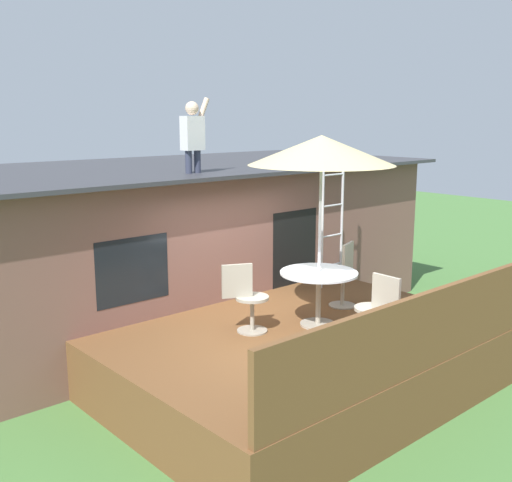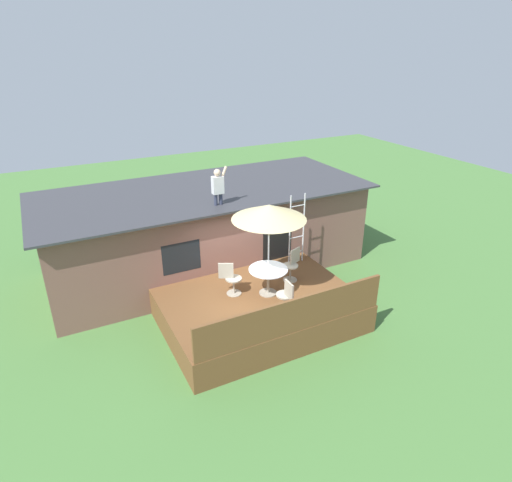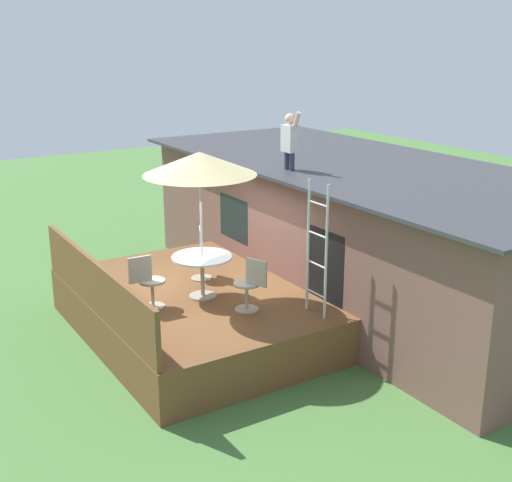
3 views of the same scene
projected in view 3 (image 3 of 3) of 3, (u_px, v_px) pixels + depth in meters
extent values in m
plane|color=#477538|center=(201.00, 331.00, 12.32)|extent=(40.00, 40.00, 0.00)
cube|color=brown|center=(356.00, 231.00, 13.75)|extent=(10.00, 4.00, 2.68)
cube|color=#38383D|center=(360.00, 165.00, 13.35)|extent=(10.50, 4.50, 0.06)
cube|color=black|center=(234.00, 218.00, 13.92)|extent=(1.10, 0.03, 0.90)
cube|color=black|center=(325.00, 286.00, 11.57)|extent=(1.00, 0.03, 2.00)
cube|color=brown|center=(200.00, 311.00, 12.20)|extent=(5.05, 3.88, 0.80)
cube|color=brown|center=(96.00, 287.00, 11.00)|extent=(4.95, 0.08, 0.90)
cylinder|color=#A59E8C|center=(203.00, 296.00, 11.79)|extent=(0.48, 0.48, 0.03)
cylinder|color=#A59E8C|center=(202.00, 277.00, 11.69)|extent=(0.07, 0.07, 0.71)
cylinder|color=silver|center=(202.00, 257.00, 11.58)|extent=(1.04, 1.04, 0.03)
cylinder|color=silver|center=(201.00, 231.00, 11.44)|extent=(0.04, 0.04, 2.40)
cone|color=beige|center=(200.00, 163.00, 11.11)|extent=(1.90, 1.90, 0.38)
cylinder|color=silver|center=(308.00, 246.00, 10.96)|extent=(0.04, 0.04, 2.20)
cylinder|color=silver|center=(326.00, 253.00, 10.57)|extent=(0.04, 0.04, 2.20)
cylinder|color=silver|center=(316.00, 293.00, 10.99)|extent=(0.48, 0.03, 0.03)
cylinder|color=silver|center=(317.00, 264.00, 10.84)|extent=(0.48, 0.03, 0.03)
cylinder|color=silver|center=(317.00, 234.00, 10.69)|extent=(0.48, 0.03, 0.03)
cylinder|color=silver|center=(318.00, 204.00, 10.55)|extent=(0.48, 0.03, 0.03)
cylinder|color=#33384C|center=(287.00, 160.00, 12.71)|extent=(0.10, 0.10, 0.34)
cylinder|color=#33384C|center=(292.00, 162.00, 12.58)|extent=(0.10, 0.10, 0.34)
cube|color=silver|center=(290.00, 138.00, 12.53)|extent=(0.32, 0.20, 0.50)
sphere|color=beige|center=(290.00, 119.00, 12.42)|extent=(0.20, 0.20, 0.20)
cylinder|color=beige|center=(296.00, 123.00, 12.29)|extent=(0.26, 0.08, 0.44)
cylinder|color=#A59E8C|center=(202.00, 278.00, 12.67)|extent=(0.40, 0.40, 0.02)
cylinder|color=#A59E8C|center=(202.00, 267.00, 12.60)|extent=(0.06, 0.06, 0.44)
cylinder|color=#A59E8C|center=(201.00, 255.00, 12.54)|extent=(0.44, 0.44, 0.04)
cube|color=#A59E8C|center=(201.00, 240.00, 12.66)|extent=(0.38, 0.21, 0.44)
cylinder|color=#A59E8C|center=(247.00, 309.00, 11.23)|extent=(0.40, 0.40, 0.02)
cylinder|color=#A59E8C|center=(247.00, 297.00, 11.17)|extent=(0.06, 0.06, 0.44)
cylinder|color=#A59E8C|center=(247.00, 284.00, 11.10)|extent=(0.44, 0.44, 0.04)
cube|color=#A59E8C|center=(256.00, 272.00, 10.92)|extent=(0.39, 0.18, 0.44)
cylinder|color=#A59E8C|center=(153.00, 306.00, 11.35)|extent=(0.40, 0.40, 0.02)
cylinder|color=#A59E8C|center=(153.00, 294.00, 11.29)|extent=(0.06, 0.06, 0.44)
cylinder|color=#A59E8C|center=(152.00, 281.00, 11.22)|extent=(0.44, 0.44, 0.04)
cube|color=#A59E8C|center=(140.00, 269.00, 11.05)|extent=(0.05, 0.40, 0.44)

